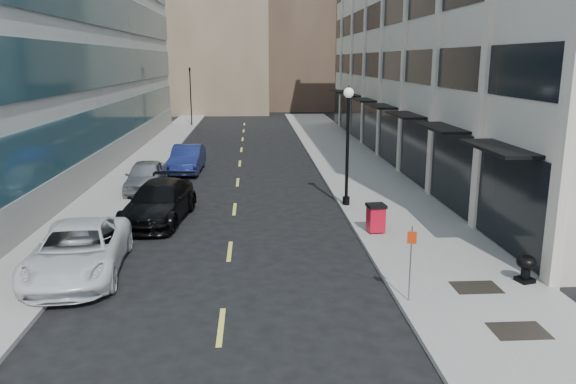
{
  "coord_description": "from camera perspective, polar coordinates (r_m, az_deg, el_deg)",
  "views": [
    {
      "loc": [
        0.91,
        -11.67,
        6.87
      ],
      "look_at": [
        2.17,
        8.25,
        2.16
      ],
      "focal_mm": 35.0,
      "sensor_mm": 36.0,
      "label": 1
    }
  ],
  "objects": [
    {
      "name": "ground",
      "position": [
        13.57,
        -7.29,
        -17.23
      ],
      "size": [
        160.0,
        160.0,
        0.0
      ],
      "primitive_type": "plane",
      "color": "black",
      "rests_on": "ground"
    },
    {
      "name": "sidewalk_right",
      "position": [
        33.06,
        7.97,
        1.29
      ],
      "size": [
        5.0,
        80.0,
        0.15
      ],
      "primitive_type": "cube",
      "color": "gray",
      "rests_on": "ground"
    },
    {
      "name": "sidewalk_left",
      "position": [
        33.23,
        -16.41,
        0.94
      ],
      "size": [
        3.0,
        80.0,
        0.15
      ],
      "primitive_type": "cube",
      "color": "gray",
      "rests_on": "ground"
    },
    {
      "name": "building_right",
      "position": [
        41.91,
        19.62,
        15.45
      ],
      "size": [
        15.3,
        46.5,
        18.25
      ],
      "color": "beige",
      "rests_on": "ground"
    },
    {
      "name": "skyline_tan_near",
      "position": [
        80.14,
        -7.48,
        18.28
      ],
      "size": [
        14.0,
        18.0,
        28.0
      ],
      "primitive_type": "cube",
      "color": "#91785E",
      "rests_on": "ground"
    },
    {
      "name": "skyline_tan_far",
      "position": [
        91.0,
        -13.53,
        15.53
      ],
      "size": [
        12.0,
        14.0,
        22.0
      ],
      "primitive_type": "cube",
      "color": "#91785E",
      "rests_on": "ground"
    },
    {
      "name": "skyline_stone",
      "position": [
        79.59,
        9.13,
        15.37
      ],
      "size": [
        10.0,
        14.0,
        20.0
      ],
      "primitive_type": "cube",
      "color": "beige",
      "rests_on": "ground"
    },
    {
      "name": "grate_mid",
      "position": [
        15.82,
        22.4,
        -12.89
      ],
      "size": [
        1.4,
        1.0,
        0.01
      ],
      "primitive_type": "cube",
      "color": "black",
      "rests_on": "sidewalk_right"
    },
    {
      "name": "grate_far",
      "position": [
        18.14,
        18.56,
        -9.16
      ],
      "size": [
        1.4,
        1.0,
        0.01
      ],
      "primitive_type": "cube",
      "color": "black",
      "rests_on": "sidewalk_right"
    },
    {
      "name": "road_centerline",
      "position": [
        29.5,
        -5.28,
        -0.23
      ],
      "size": [
        0.15,
        68.2,
        0.01
      ],
      "color": "#D8CC4C",
      "rests_on": "ground"
    },
    {
      "name": "traffic_signal",
      "position": [
        60.03,
        -9.95,
        11.99
      ],
      "size": [
        0.66,
        0.66,
        6.98
      ],
      "color": "black",
      "rests_on": "ground"
    },
    {
      "name": "car_white_van",
      "position": [
        19.53,
        -20.52,
        -5.59
      ],
      "size": [
        3.27,
        6.22,
        1.67
      ],
      "primitive_type": "imported",
      "rotation": [
        0.0,
        0.0,
        0.08
      ],
      "color": "silver",
      "rests_on": "ground"
    },
    {
      "name": "car_black_pickup",
      "position": [
        25.03,
        -12.95,
        -0.98
      ],
      "size": [
        3.05,
        6.07,
        1.69
      ],
      "primitive_type": "imported",
      "rotation": [
        0.0,
        0.0,
        -0.12
      ],
      "color": "black",
      "rests_on": "ground"
    },
    {
      "name": "car_silver_sedan",
      "position": [
        30.76,
        -14.24,
        1.53
      ],
      "size": [
        2.15,
        4.9,
        1.64
      ],
      "primitive_type": "imported",
      "rotation": [
        0.0,
        0.0,
        0.04
      ],
      "color": "gray",
      "rests_on": "ground"
    },
    {
      "name": "car_blue_sedan",
      "position": [
        35.67,
        -10.19,
        3.33
      ],
      "size": [
        1.92,
        5.12,
        1.67
      ],
      "primitive_type": "imported",
      "rotation": [
        0.0,
        0.0,
        -0.03
      ],
      "color": "navy",
      "rests_on": "ground"
    },
    {
      "name": "trash_bin",
      "position": [
        22.6,
        8.91,
        -2.53
      ],
      "size": [
        0.77,
        0.83,
        1.15
      ],
      "rotation": [
        0.0,
        0.0,
        0.09
      ],
      "color": "#B60C1F",
      "rests_on": "sidewalk_right"
    },
    {
      "name": "lamppost",
      "position": [
        26.24,
        6.08,
        5.72
      ],
      "size": [
        0.47,
        0.47,
        5.62
      ],
      "color": "black",
      "rests_on": "sidewalk_right"
    },
    {
      "name": "sign_post",
      "position": [
        16.19,
        12.4,
        -6.06
      ],
      "size": [
        0.26,
        0.1,
        2.21
      ],
      "rotation": [
        0.0,
        0.0,
        -0.29
      ],
      "color": "slate",
      "rests_on": "sidewalk_right"
    },
    {
      "name": "urn_planter",
      "position": [
        18.94,
        23.04,
        -6.92
      ],
      "size": [
        0.62,
        0.62,
        0.86
      ],
      "rotation": [
        0.0,
        0.0,
        0.28
      ],
      "color": "black",
      "rests_on": "sidewalk_right"
    }
  ]
}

